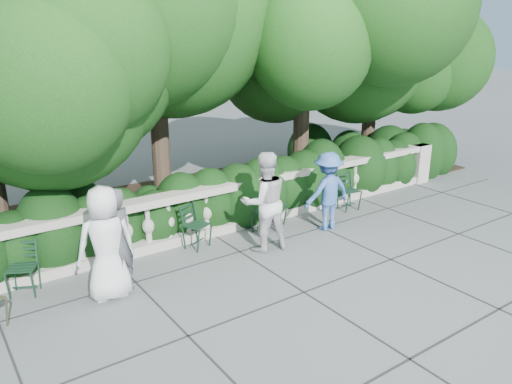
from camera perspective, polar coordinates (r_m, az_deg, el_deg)
ground at (r=8.83m, az=3.77°, el=-7.84°), size 90.00×90.00×0.00m
balustrade at (r=9.99m, az=-2.64°, el=-1.63°), size 12.00×0.44×1.00m
shrub_hedge at (r=11.13m, az=-5.94°, el=-2.27°), size 15.00×2.60×1.70m
tree_canopy at (r=10.95m, az=-3.87°, el=18.62°), size 15.04×6.52×6.78m
chair_a at (r=8.43m, az=-25.07°, el=-10.99°), size 0.61×0.63×0.84m
chair_b at (r=9.30m, az=-6.00°, el=-6.50°), size 0.59×0.61×0.84m
chair_c at (r=9.96m, az=1.53°, el=-4.68°), size 0.60×0.62×0.84m
chair_d at (r=10.23m, az=2.73°, el=-4.06°), size 0.59×0.62×0.84m
chair_e at (r=9.91m, az=1.55°, el=-4.81°), size 0.50×0.54×0.84m
chair_f at (r=11.29m, az=10.94°, el=-2.20°), size 0.48×0.52×0.84m
person_businessman at (r=7.66m, az=-16.75°, el=-5.64°), size 0.89×0.61×1.75m
person_woman_grey at (r=7.75m, az=-15.76°, el=-5.53°), size 0.71×0.58×1.69m
person_casual_man at (r=8.94m, az=0.96°, el=-1.12°), size 1.01×0.86×1.83m
person_older_blue at (r=9.99m, az=8.18°, el=0.07°), size 1.07×0.67×1.59m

